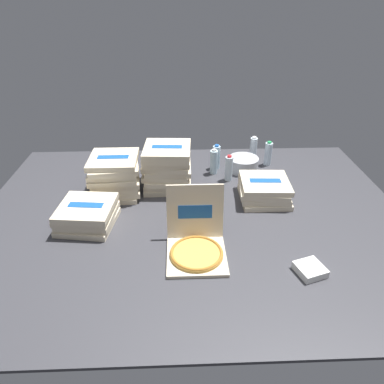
{
  "coord_description": "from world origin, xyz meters",
  "views": [
    {
      "loc": [
        -0.09,
        -2.17,
        1.49
      ],
      "look_at": [
        0.0,
        0.1,
        0.14
      ],
      "focal_mm": 32.85,
      "sensor_mm": 36.0,
      "label": 1
    }
  ],
  "objects_px": {
    "napkin_pile": "(310,270)",
    "pizza_stack_left_near": "(87,214)",
    "water_bottle_0": "(253,149)",
    "water_bottle_1": "(216,157)",
    "water_bottle_2": "(214,162)",
    "open_pizza_box": "(196,243)",
    "pizza_stack_right_far": "(167,167)",
    "pizza_stack_left_mid": "(115,176)",
    "ice_bucket": "(243,164)",
    "pizza_stack_right_near": "(264,190)",
    "water_bottle_4": "(268,154)",
    "water_bottle_3": "(229,168)"
  },
  "relations": [
    {
      "from": "pizza_stack_right_far",
      "to": "ice_bucket",
      "type": "height_order",
      "value": "pizza_stack_right_far"
    },
    {
      "from": "pizza_stack_right_near",
      "to": "pizza_stack_right_far",
      "type": "bearing_deg",
      "value": 162.54
    },
    {
      "from": "water_bottle_3",
      "to": "pizza_stack_left_mid",
      "type": "bearing_deg",
      "value": -168.39
    },
    {
      "from": "open_pizza_box",
      "to": "pizza_stack_left_near",
      "type": "xyz_separation_m",
      "value": [
        -0.76,
        0.34,
        0.01
      ]
    },
    {
      "from": "open_pizza_box",
      "to": "water_bottle_2",
      "type": "xyz_separation_m",
      "value": [
        0.21,
        1.09,
        0.04
      ]
    },
    {
      "from": "ice_bucket",
      "to": "water_bottle_3",
      "type": "xyz_separation_m",
      "value": [
        -0.16,
        -0.18,
        0.05
      ]
    },
    {
      "from": "pizza_stack_left_mid",
      "to": "water_bottle_4",
      "type": "distance_m",
      "value": 1.45
    },
    {
      "from": "water_bottle_2",
      "to": "water_bottle_0",
      "type": "bearing_deg",
      "value": 34.19
    },
    {
      "from": "water_bottle_0",
      "to": "water_bottle_1",
      "type": "relative_size",
      "value": 1.0
    },
    {
      "from": "pizza_stack_left_mid",
      "to": "ice_bucket",
      "type": "distance_m",
      "value": 1.18
    },
    {
      "from": "pizza_stack_right_near",
      "to": "water_bottle_3",
      "type": "height_order",
      "value": "water_bottle_3"
    },
    {
      "from": "open_pizza_box",
      "to": "pizza_stack_right_far",
      "type": "height_order",
      "value": "open_pizza_box"
    },
    {
      "from": "pizza_stack_left_mid",
      "to": "water_bottle_3",
      "type": "relative_size",
      "value": 1.82
    },
    {
      "from": "pizza_stack_left_mid",
      "to": "water_bottle_4",
      "type": "xyz_separation_m",
      "value": [
        1.36,
        0.48,
        -0.05
      ]
    },
    {
      "from": "pizza_stack_right_near",
      "to": "pizza_stack_right_far",
      "type": "relative_size",
      "value": 0.99
    },
    {
      "from": "pizza_stack_right_near",
      "to": "water_bottle_3",
      "type": "relative_size",
      "value": 1.75
    },
    {
      "from": "pizza_stack_right_near",
      "to": "water_bottle_2",
      "type": "relative_size",
      "value": 1.75
    },
    {
      "from": "pizza_stack_left_mid",
      "to": "water_bottle_1",
      "type": "distance_m",
      "value": 0.97
    },
    {
      "from": "pizza_stack_left_mid",
      "to": "water_bottle_0",
      "type": "distance_m",
      "value": 1.39
    },
    {
      "from": "pizza_stack_left_mid",
      "to": "water_bottle_1",
      "type": "xyz_separation_m",
      "value": [
        0.86,
        0.43,
        -0.05
      ]
    },
    {
      "from": "open_pizza_box",
      "to": "pizza_stack_right_near",
      "type": "relative_size",
      "value": 1.09
    },
    {
      "from": "pizza_stack_right_near",
      "to": "pizza_stack_left_near",
      "type": "relative_size",
      "value": 0.94
    },
    {
      "from": "open_pizza_box",
      "to": "pizza_stack_left_mid",
      "type": "bearing_deg",
      "value": 129.09
    },
    {
      "from": "napkin_pile",
      "to": "pizza_stack_right_near",
      "type": "bearing_deg",
      "value": 96.69
    },
    {
      "from": "pizza_stack_left_near",
      "to": "napkin_pile",
      "type": "relative_size",
      "value": 2.78
    },
    {
      "from": "pizza_stack_right_far",
      "to": "water_bottle_4",
      "type": "height_order",
      "value": "pizza_stack_right_far"
    },
    {
      "from": "ice_bucket",
      "to": "water_bottle_4",
      "type": "relative_size",
      "value": 1.17
    },
    {
      "from": "open_pizza_box",
      "to": "ice_bucket",
      "type": "distance_m",
      "value": 1.24
    },
    {
      "from": "pizza_stack_right_far",
      "to": "water_bottle_2",
      "type": "xyz_separation_m",
      "value": [
        0.41,
        0.22,
        -0.07
      ]
    },
    {
      "from": "pizza_stack_right_near",
      "to": "water_bottle_0",
      "type": "relative_size",
      "value": 1.75
    },
    {
      "from": "water_bottle_2",
      "to": "water_bottle_4",
      "type": "height_order",
      "value": "same"
    },
    {
      "from": "napkin_pile",
      "to": "pizza_stack_left_near",
      "type": "bearing_deg",
      "value": 158.66
    },
    {
      "from": "pizza_stack_right_near",
      "to": "water_bottle_1",
      "type": "height_order",
      "value": "water_bottle_1"
    },
    {
      "from": "pizza_stack_left_near",
      "to": "water_bottle_0",
      "type": "height_order",
      "value": "water_bottle_0"
    },
    {
      "from": "open_pizza_box",
      "to": "pizza_stack_right_near",
      "type": "height_order",
      "value": "open_pizza_box"
    },
    {
      "from": "ice_bucket",
      "to": "pizza_stack_right_near",
      "type": "bearing_deg",
      "value": -81.21
    },
    {
      "from": "pizza_stack_right_far",
      "to": "water_bottle_2",
      "type": "height_order",
      "value": "pizza_stack_right_far"
    },
    {
      "from": "ice_bucket",
      "to": "napkin_pile",
      "type": "relative_size",
      "value": 1.75
    },
    {
      "from": "water_bottle_1",
      "to": "napkin_pile",
      "type": "height_order",
      "value": "water_bottle_1"
    },
    {
      "from": "napkin_pile",
      "to": "water_bottle_0",
      "type": "bearing_deg",
      "value": 91.61
    },
    {
      "from": "water_bottle_0",
      "to": "water_bottle_2",
      "type": "bearing_deg",
      "value": -145.81
    },
    {
      "from": "pizza_stack_right_far",
      "to": "napkin_pile",
      "type": "xyz_separation_m",
      "value": [
        0.87,
        -1.09,
        -0.16
      ]
    },
    {
      "from": "water_bottle_2",
      "to": "open_pizza_box",
      "type": "bearing_deg",
      "value": -101.02
    },
    {
      "from": "pizza_stack_left_mid",
      "to": "ice_bucket",
      "type": "relative_size",
      "value": 1.56
    },
    {
      "from": "water_bottle_4",
      "to": "napkin_pile",
      "type": "relative_size",
      "value": 1.49
    },
    {
      "from": "ice_bucket",
      "to": "napkin_pile",
      "type": "height_order",
      "value": "ice_bucket"
    },
    {
      "from": "pizza_stack_right_far",
      "to": "pizza_stack_left_near",
      "type": "distance_m",
      "value": 0.78
    },
    {
      "from": "water_bottle_2",
      "to": "napkin_pile",
      "type": "relative_size",
      "value": 1.49
    },
    {
      "from": "water_bottle_1",
      "to": "water_bottle_2",
      "type": "bearing_deg",
      "value": -108.75
    },
    {
      "from": "ice_bucket",
      "to": "water_bottle_0",
      "type": "height_order",
      "value": "water_bottle_0"
    }
  ]
}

